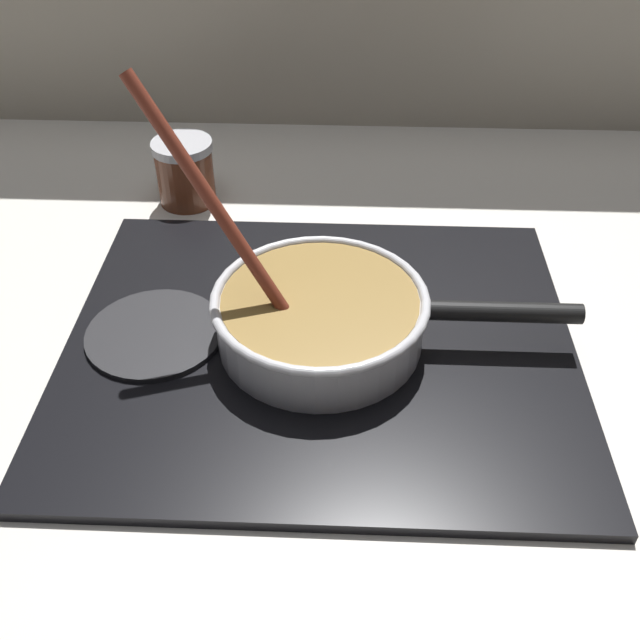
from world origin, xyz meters
TOP-DOWN VIEW (x-y plane):
  - ground at (0.00, 0.00)m, footprint 2.40×1.60m
  - hob_plate at (0.03, 0.21)m, footprint 0.56×0.48m
  - burner_ring at (0.03, 0.21)m, footprint 0.17×0.17m
  - spare_burner at (-0.16, 0.21)m, footprint 0.15×0.15m
  - cooking_pan at (0.03, 0.21)m, footprint 0.47×0.23m
  - condiment_jar at (-0.18, 0.52)m, footprint 0.08×0.08m

SIDE VIEW (x-z plane):
  - ground at x=0.00m, z-range -0.04..0.00m
  - hob_plate at x=0.03m, z-range 0.00..0.01m
  - spare_burner at x=-0.16m, z-range 0.01..0.02m
  - burner_ring at x=0.03m, z-range 0.01..0.02m
  - cooking_pan at x=0.03m, z-range -0.10..0.19m
  - condiment_jar at x=-0.18m, z-range 0.00..0.09m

